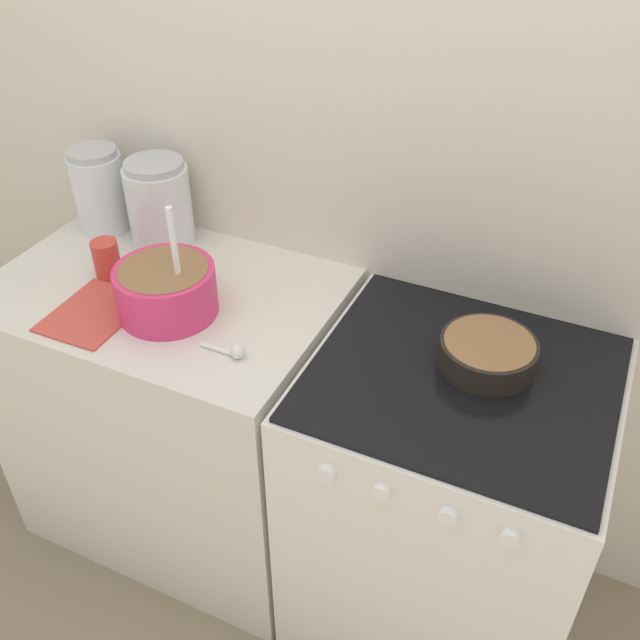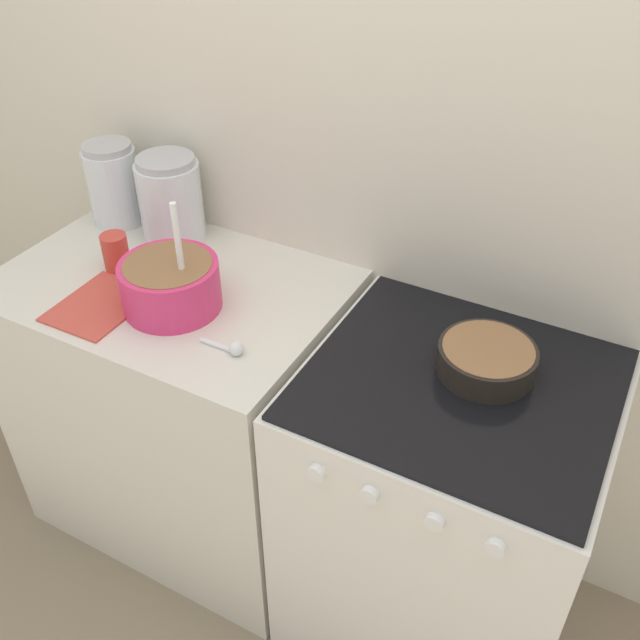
# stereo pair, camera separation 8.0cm
# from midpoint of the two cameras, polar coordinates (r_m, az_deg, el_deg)

# --- Properties ---
(wall_back) EXTENTS (4.83, 0.05, 2.40)m
(wall_back) POSITION_cam_midpoint_polar(r_m,az_deg,el_deg) (1.84, 3.12, 12.12)
(wall_back) COLOR beige
(wall_back) RESTS_ON ground_plane
(countertop_cabinet) EXTENTS (0.92, 0.63, 0.91)m
(countertop_cabinet) POSITION_cam_midpoint_polar(r_m,az_deg,el_deg) (2.22, -12.09, -7.23)
(countertop_cabinet) COLOR silver
(countertop_cabinet) RESTS_ON ground_plane
(stove) EXTENTS (0.70, 0.65, 0.91)m
(stove) POSITION_cam_midpoint_polar(r_m,az_deg,el_deg) (1.96, 8.60, -14.44)
(stove) COLOR white
(stove) RESTS_ON ground_plane
(mixing_bowl) EXTENTS (0.25, 0.25, 0.30)m
(mixing_bowl) POSITION_cam_midpoint_polar(r_m,az_deg,el_deg) (1.80, -13.47, 2.52)
(mixing_bowl) COLOR #E0336B
(mixing_bowl) RESTS_ON countertop_cabinet
(baking_pan) EXTENTS (0.22, 0.22, 0.07)m
(baking_pan) POSITION_cam_midpoint_polar(r_m,az_deg,el_deg) (1.65, 11.93, -2.59)
(baking_pan) COLOR black
(baking_pan) RESTS_ON stove
(storage_jar_left) EXTENTS (0.15, 0.15, 0.25)m
(storage_jar_left) POSITION_cam_midpoint_polar(r_m,az_deg,el_deg) (2.21, -18.16, 9.49)
(storage_jar_left) COLOR silver
(storage_jar_left) RESTS_ON countertop_cabinet
(storage_jar_middle) EXTENTS (0.18, 0.18, 0.25)m
(storage_jar_middle) POSITION_cam_midpoint_polar(r_m,az_deg,el_deg) (2.09, -13.76, 8.62)
(storage_jar_middle) COLOR silver
(storage_jar_middle) RESTS_ON countertop_cabinet
(tin_can) EXTENTS (0.07, 0.07, 0.11)m
(tin_can) POSITION_cam_midpoint_polar(r_m,az_deg,el_deg) (1.99, -17.81, 4.64)
(tin_can) COLOR #CC3F33
(tin_can) RESTS_ON countertop_cabinet
(recipe_page) EXTENTS (0.20, 0.25, 0.01)m
(recipe_page) POSITION_cam_midpoint_polar(r_m,az_deg,el_deg) (1.89, -18.80, 0.53)
(recipe_page) COLOR #CC4C3F
(recipe_page) RESTS_ON countertop_cabinet
(measuring_spoon) EXTENTS (0.12, 0.04, 0.04)m
(measuring_spoon) POSITION_cam_midpoint_polar(r_m,az_deg,el_deg) (1.67, -8.33, -2.49)
(measuring_spoon) COLOR white
(measuring_spoon) RESTS_ON countertop_cabinet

